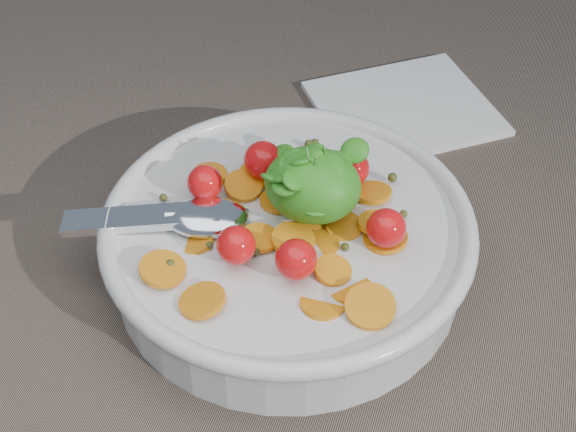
% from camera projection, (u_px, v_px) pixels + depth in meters
% --- Properties ---
extents(ground, '(6.00, 6.00, 0.00)m').
position_uv_depth(ground, '(245.00, 292.00, 0.51)').
color(ground, '#756253').
rests_on(ground, ground).
extents(bowl, '(0.25, 0.24, 0.10)m').
position_uv_depth(bowl, '(288.00, 240.00, 0.51)').
color(bowl, silver).
rests_on(bowl, ground).
extents(napkin, '(0.18, 0.18, 0.01)m').
position_uv_depth(napkin, '(404.00, 108.00, 0.65)').
color(napkin, white).
rests_on(napkin, ground).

